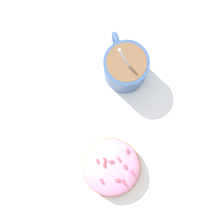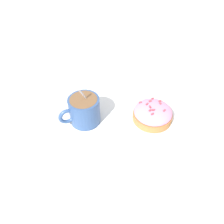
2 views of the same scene
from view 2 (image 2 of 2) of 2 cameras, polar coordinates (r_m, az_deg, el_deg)
name	(u,v)px [view 2 (image 2 of 2)]	position (r m, az deg, el deg)	size (l,w,h in m)	color
ground_plane	(119,119)	(0.57, 1.85, -1.72)	(3.00, 3.00, 0.00)	#B2B2B7
paper_napkin	(119,118)	(0.57, 1.85, -1.62)	(0.33, 0.33, 0.00)	white
coffee_cup	(84,110)	(0.54, -7.34, 0.40)	(0.10, 0.08, 0.11)	#335184
frosted_pastry	(153,113)	(0.56, 10.60, -0.35)	(0.10, 0.10, 0.05)	#B2753D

